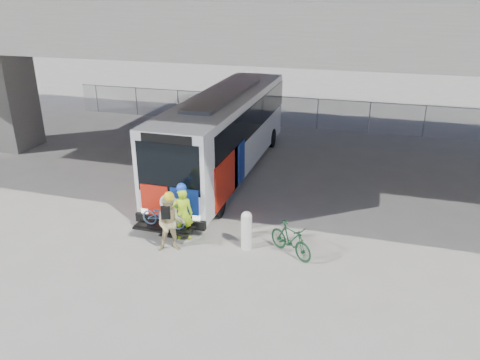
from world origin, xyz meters
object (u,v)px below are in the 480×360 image
at_px(bus, 226,127).
at_px(cyclist_tan, 171,223).
at_px(bike_parked, 291,240).
at_px(cyclist_hivis, 183,212).
at_px(bollard, 246,229).

xyz_separation_m(bus, cyclist_tan, (0.52, -7.14, -1.14)).
distance_m(cyclist_tan, bike_parked, 3.81).
distance_m(cyclist_hivis, bike_parked, 3.66).
height_order(bus, bike_parked, bus).
bearing_deg(bollard, bike_parked, 0.00).
bearing_deg(cyclist_tan, bus, 71.97).
bearing_deg(cyclist_hivis, bike_parked, 159.00).
height_order(bus, cyclist_hivis, bus).
xyz_separation_m(bus, cyclist_hivis, (0.58, -6.34, -1.14)).
height_order(cyclist_tan, bike_parked, cyclist_tan).
distance_m(bollard, bike_parked, 1.45).
xyz_separation_m(bollard, bike_parked, (1.44, 0.00, -0.17)).
bearing_deg(bike_parked, bollard, 125.17).
bearing_deg(cyclist_tan, bike_parked, -9.83).
bearing_deg(cyclist_hivis, bus, -105.74).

